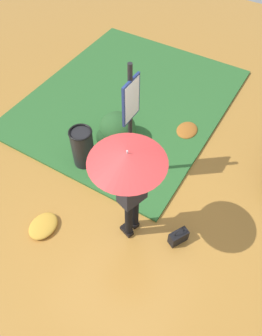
% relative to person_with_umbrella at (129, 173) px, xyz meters
% --- Properties ---
extents(ground_plane, '(18.00, 18.00, 0.00)m').
position_rel_person_with_umbrella_xyz_m(ground_plane, '(0.09, -0.07, -1.55)').
color(ground_plane, '#B27A33').
extents(grass_verge, '(4.80, 4.00, 0.05)m').
position_rel_person_with_umbrella_xyz_m(grass_verge, '(-2.78, -1.72, -1.53)').
color(grass_verge, '#2D662D').
rests_on(grass_verge, ground_plane).
extents(person_with_umbrella, '(0.96, 0.96, 2.04)m').
position_rel_person_with_umbrella_xyz_m(person_with_umbrella, '(0.00, 0.00, 0.00)').
color(person_with_umbrella, black).
rests_on(person_with_umbrella, ground_plane).
extents(info_sign_post, '(0.44, 0.07, 2.30)m').
position_rel_person_with_umbrella_xyz_m(info_sign_post, '(-1.06, -0.62, -0.11)').
color(info_sign_post, black).
rests_on(info_sign_post, ground_plane).
extents(handbag, '(0.33, 0.27, 0.37)m').
position_rel_person_with_umbrella_xyz_m(handbag, '(-0.27, 0.72, -1.42)').
color(handbag, black).
rests_on(handbag, ground_plane).
extents(trash_bin, '(0.42, 0.42, 0.83)m').
position_rel_person_with_umbrella_xyz_m(trash_bin, '(-0.81, -1.47, -1.13)').
color(trash_bin, black).
rests_on(trash_bin, ground_plane).
extents(shrub_cluster, '(0.78, 0.71, 0.64)m').
position_rel_person_with_umbrella_xyz_m(shrub_cluster, '(-1.59, -1.29, -1.25)').
color(shrub_cluster, '#285628').
rests_on(shrub_cluster, ground_plane).
extents(leaf_pile_near_person, '(0.51, 0.41, 0.11)m').
position_rel_person_with_umbrella_xyz_m(leaf_pile_near_person, '(-2.55, -0.18, -1.50)').
color(leaf_pile_near_person, '#A86023').
rests_on(leaf_pile_near_person, ground_plane).
extents(leaf_pile_by_bench, '(0.52, 0.42, 0.12)m').
position_rel_person_with_umbrella_xyz_m(leaf_pile_by_bench, '(0.64, -1.24, -1.49)').
color(leaf_pile_by_bench, gold).
rests_on(leaf_pile_by_bench, ground_plane).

